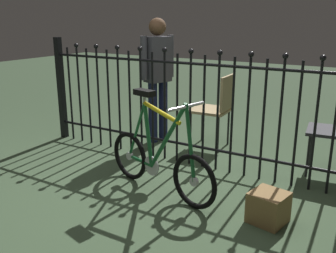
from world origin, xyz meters
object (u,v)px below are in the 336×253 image
(person_visitor, at_px, (158,71))
(display_crate, at_px, (268,207))
(bicycle, at_px, (159,159))
(chair_tan, at_px, (217,105))

(person_visitor, bearing_deg, display_crate, -35.06)
(person_visitor, distance_m, display_crate, 2.28)
(bicycle, xyz_separation_m, person_visitor, (-0.78, 1.22, 0.56))
(chair_tan, relative_size, display_crate, 3.41)
(chair_tan, bearing_deg, display_crate, -52.96)
(bicycle, distance_m, display_crate, 1.00)
(bicycle, relative_size, display_crate, 4.91)
(display_crate, bearing_deg, person_visitor, 144.94)
(bicycle, distance_m, person_visitor, 1.56)
(display_crate, bearing_deg, chair_tan, 127.04)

